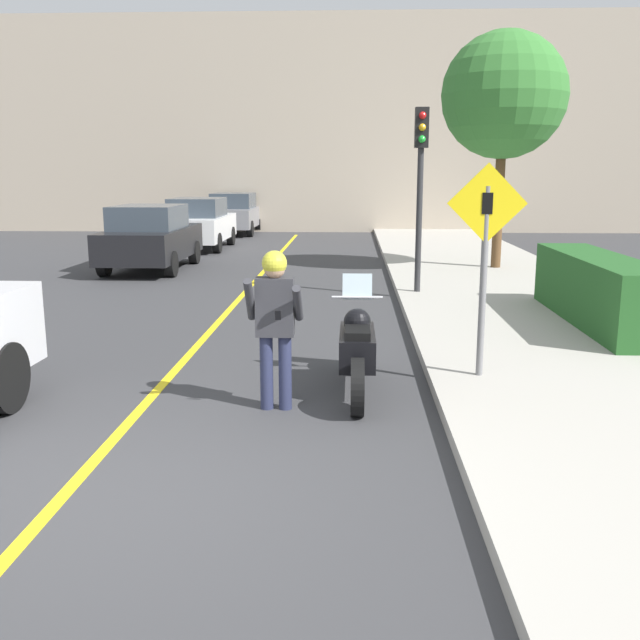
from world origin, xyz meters
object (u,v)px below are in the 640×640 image
(motorcycle, at_px, (357,350))
(parked_car_grey, at_px, (234,213))
(traffic_light, at_px, (421,165))
(person_biker, at_px, (275,314))
(street_tree, at_px, (504,96))
(parked_car_white, at_px, (199,223))
(parked_car_black, at_px, (151,237))
(crossing_sign, at_px, (485,250))

(motorcycle, distance_m, parked_car_grey, 21.98)
(traffic_light, relative_size, parked_car_grey, 0.85)
(person_biker, distance_m, street_tree, 12.17)
(motorcycle, bearing_deg, parked_car_white, 108.27)
(street_tree, height_order, parked_car_black, street_tree)
(street_tree, distance_m, parked_car_grey, 14.51)
(motorcycle, bearing_deg, parked_car_black, 117.11)
(person_biker, height_order, parked_car_grey, person_biker)
(traffic_light, xyz_separation_m, parked_car_white, (-6.40, 9.27, -1.79))
(crossing_sign, height_order, parked_car_grey, crossing_sign)
(person_biker, height_order, traffic_light, traffic_light)
(person_biker, distance_m, parked_car_grey, 22.44)
(street_tree, bearing_deg, traffic_light, -120.96)
(motorcycle, relative_size, parked_car_white, 0.54)
(person_biker, xyz_separation_m, street_tree, (4.45, 10.84, 3.27))
(crossing_sign, bearing_deg, parked_car_white, 113.29)
(parked_car_white, xyz_separation_m, parked_car_grey, (0.22, 5.83, 0.00))
(traffic_light, bearing_deg, motorcycle, -101.28)
(parked_car_black, height_order, parked_car_white, same)
(motorcycle, xyz_separation_m, crossing_sign, (1.45, 0.26, 1.13))
(traffic_light, distance_m, street_tree, 4.82)
(person_biker, bearing_deg, traffic_light, 72.99)
(parked_car_white, relative_size, parked_car_grey, 1.00)
(motorcycle, xyz_separation_m, parked_car_white, (-5.14, 15.58, 0.35))
(motorcycle, relative_size, traffic_light, 0.63)
(parked_car_black, bearing_deg, person_biker, -68.11)
(motorcycle, relative_size, parked_car_black, 0.54)
(parked_car_black, bearing_deg, parked_car_white, 88.42)
(street_tree, bearing_deg, crossing_sign, -102.10)
(motorcycle, distance_m, person_biker, 1.22)
(person_biker, height_order, crossing_sign, crossing_sign)
(crossing_sign, bearing_deg, parked_car_black, 123.79)
(parked_car_grey, bearing_deg, street_tree, -52.88)
(street_tree, bearing_deg, parked_car_white, 148.24)
(parked_car_black, distance_m, parked_car_grey, 11.09)
(traffic_light, height_order, parked_car_black, traffic_light)
(person_biker, xyz_separation_m, parked_car_grey, (-4.05, 22.08, -0.19))
(motorcycle, relative_size, crossing_sign, 0.92)
(traffic_light, bearing_deg, crossing_sign, -88.14)
(person_biker, height_order, street_tree, street_tree)
(parked_car_black, bearing_deg, crossing_sign, -56.21)
(motorcycle, bearing_deg, traffic_light, 78.72)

